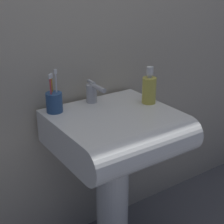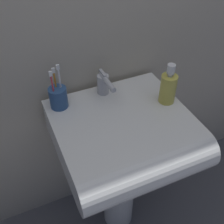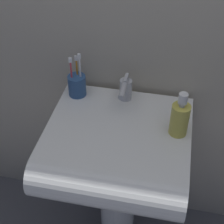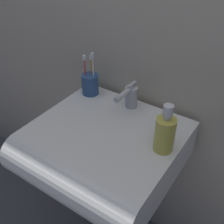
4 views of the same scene
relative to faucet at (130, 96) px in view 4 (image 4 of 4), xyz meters
The scene contains 5 objects.
sink_pedestal 0.55m from the faucet, 87.96° to the right, with size 0.16×0.16×0.63m, color white.
sink_basin 0.25m from the faucet, 88.50° to the right, with size 0.54×0.52×0.15m.
faucet is the anchor object (origin of this frame).
toothbrush_cup 0.20m from the faucet, behind, with size 0.07×0.07×0.19m.
soap_bottle 0.27m from the faucet, 34.04° to the right, with size 0.07×0.07×0.18m.
Camera 4 is at (0.47, -0.67, 1.44)m, focal length 45.00 mm.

